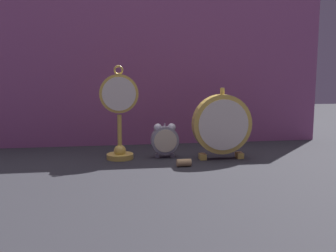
{
  "coord_description": "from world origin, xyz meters",
  "views": [
    {
      "loc": [
        -0.18,
        -1.09,
        0.27
      ],
      "look_at": [
        0.0,
        0.08,
        0.1
      ],
      "focal_mm": 40.0,
      "sensor_mm": 36.0,
      "label": 1
    }
  ],
  "objects_px": {
    "wine_cork": "(184,163)",
    "alarm_clock_twin_bell": "(165,139)",
    "pocket_watch_on_stand": "(119,116)",
    "mantel_clock_silver": "(222,125)"
  },
  "relations": [
    {
      "from": "wine_cork",
      "to": "pocket_watch_on_stand",
      "type": "bearing_deg",
      "value": 145.02
    },
    {
      "from": "wine_cork",
      "to": "alarm_clock_twin_bell",
      "type": "bearing_deg",
      "value": 107.04
    },
    {
      "from": "alarm_clock_twin_bell",
      "to": "wine_cork",
      "type": "bearing_deg",
      "value": -72.96
    },
    {
      "from": "alarm_clock_twin_bell",
      "to": "mantel_clock_silver",
      "type": "height_order",
      "value": "mantel_clock_silver"
    },
    {
      "from": "mantel_clock_silver",
      "to": "wine_cork",
      "type": "bearing_deg",
      "value": -149.86
    },
    {
      "from": "mantel_clock_silver",
      "to": "wine_cork",
      "type": "xyz_separation_m",
      "value": [
        -0.14,
        -0.08,
        -0.1
      ]
    },
    {
      "from": "wine_cork",
      "to": "mantel_clock_silver",
      "type": "bearing_deg",
      "value": 30.14
    },
    {
      "from": "mantel_clock_silver",
      "to": "wine_cork",
      "type": "height_order",
      "value": "mantel_clock_silver"
    },
    {
      "from": "pocket_watch_on_stand",
      "to": "alarm_clock_twin_bell",
      "type": "relative_size",
      "value": 2.65
    },
    {
      "from": "pocket_watch_on_stand",
      "to": "alarm_clock_twin_bell",
      "type": "height_order",
      "value": "pocket_watch_on_stand"
    }
  ]
}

